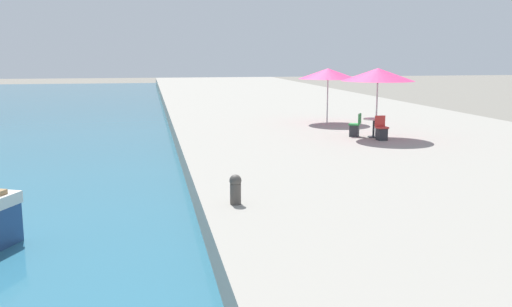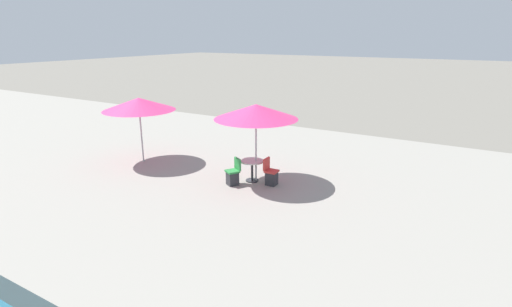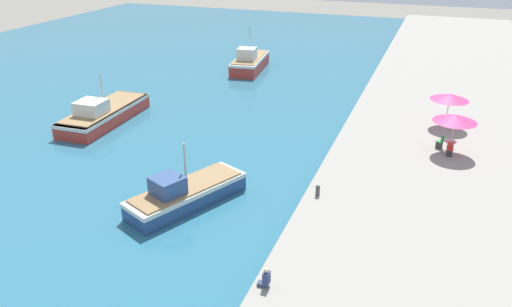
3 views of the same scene
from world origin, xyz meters
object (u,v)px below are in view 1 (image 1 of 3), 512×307
Objects in this scene: cafe_table at (374,124)px; cafe_chair_right at (355,128)px; cafe_umbrella_pink at (378,75)px; cafe_chair_left at (382,132)px; mooring_bollard at (235,188)px; cafe_umbrella_white at (328,74)px.

cafe_chair_right is (-0.62, 0.37, -0.21)m from cafe_table.
cafe_umbrella_pink is 3.07× the size of cafe_chair_right.
cafe_chair_left is (0.03, -0.72, -0.21)m from cafe_table.
mooring_bollard is (-6.17, -9.26, 0.02)m from cafe_chair_right.
cafe_umbrella_pink reaches higher than cafe_umbrella_white.
cafe_chair_left is at bearing -118.76° from cafe_chair_right.
cafe_table reaches higher than mooring_bollard.
cafe_umbrella_white is 3.04× the size of cafe_chair_right.
cafe_table is 1.22× the size of mooring_bollard.
cafe_chair_right is 11.12m from mooring_bollard.
cafe_umbrella_pink is 5.01m from cafe_umbrella_white.
cafe_table is 0.88× the size of cafe_chair_right.
cafe_umbrella_white is (-0.37, 5.00, -0.13)m from cafe_umbrella_pink.
cafe_umbrella_pink is at bearing -71.26° from cafe_table.
cafe_umbrella_pink reaches higher than cafe_table.
cafe_umbrella_white is at bearing 26.67° from cafe_chair_right.
mooring_bollard is at bearing -127.95° from cafe_umbrella_pink.
cafe_umbrella_pink is 2.19m from cafe_chair_left.
cafe_table is 0.75m from cafe_chair_left.
cafe_chair_left is (0.36, -5.59, -1.98)m from cafe_umbrella_white.
cafe_umbrella_white reaches higher than cafe_table.
cafe_chair_right is at bearing 149.60° from cafe_table.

